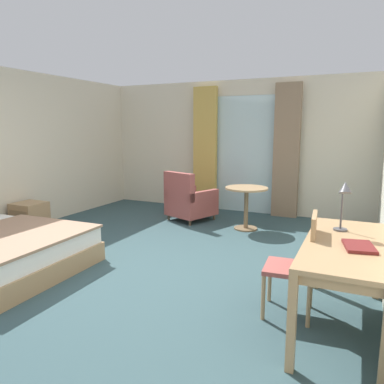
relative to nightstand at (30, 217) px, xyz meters
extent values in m
cube|color=#334C51|center=(2.41, -0.66, -0.29)|extent=(6.05, 7.92, 0.10)
cube|color=beige|center=(2.41, 3.05, 1.06)|extent=(5.65, 0.12, 2.61)
cube|color=silver|center=(2.67, 2.97, 0.90)|extent=(1.21, 0.02, 2.29)
cube|color=tan|center=(1.85, 2.87, 1.00)|extent=(0.49, 0.10, 2.49)
cube|color=#897056|center=(3.50, 2.87, 1.00)|extent=(0.48, 0.10, 2.49)
cube|color=#99755B|center=(1.22, -1.34, 0.20)|extent=(1.46, 1.65, 0.03)
cube|color=tan|center=(0.00, 0.00, 0.00)|extent=(0.46, 0.44, 0.49)
cube|color=#8F704E|center=(0.00, -0.22, 0.10)|extent=(0.39, 0.01, 0.12)
cube|color=tan|center=(4.77, -1.00, 0.49)|extent=(0.65, 1.58, 0.04)
cube|color=tan|center=(4.77, -1.00, 0.44)|extent=(0.60, 1.50, 0.08)
cube|color=tan|center=(5.05, -0.24, 0.12)|extent=(0.06, 0.06, 0.72)
cube|color=tan|center=(4.49, -1.76, 0.12)|extent=(0.06, 0.06, 0.72)
cube|color=tan|center=(4.47, -0.24, 0.12)|extent=(0.06, 0.06, 0.72)
cube|color=#9E4C47|center=(4.31, -0.93, 0.19)|extent=(0.46, 0.46, 0.04)
cube|color=tan|center=(4.50, -0.91, 0.45)|extent=(0.07, 0.40, 0.49)
cylinder|color=tan|center=(4.10, -0.76, -0.04)|extent=(0.04, 0.04, 0.41)
cylinder|color=tan|center=(4.14, -1.14, -0.04)|extent=(0.04, 0.04, 0.41)
cylinder|color=tan|center=(4.49, -0.72, -0.04)|extent=(0.04, 0.04, 0.41)
cylinder|color=tan|center=(4.52, -1.10, -0.04)|extent=(0.04, 0.04, 0.41)
cylinder|color=#4C4C51|center=(4.70, -0.64, 0.52)|extent=(0.12, 0.12, 0.02)
cylinder|color=#4C4C51|center=(4.70, -0.64, 0.71)|extent=(0.02, 0.02, 0.37)
cone|color=#4C4C51|center=(4.73, -0.77, 0.93)|extent=(0.12, 0.14, 0.14)
cube|color=maroon|center=(4.87, -1.12, 0.52)|extent=(0.27, 0.35, 0.03)
cube|color=#9E4C47|center=(2.01, 1.87, 0.01)|extent=(0.90, 0.93, 0.31)
cube|color=#9E4C47|center=(1.90, 1.58, 0.41)|extent=(0.68, 0.35, 0.49)
cube|color=#9E4C47|center=(2.28, 1.77, 0.25)|extent=(0.35, 0.73, 0.16)
cube|color=#9E4C47|center=(1.73, 1.97, 0.25)|extent=(0.35, 0.73, 0.16)
cylinder|color=#4C3D2D|center=(2.38, 2.06, -0.19)|extent=(0.04, 0.04, 0.10)
cylinder|color=#4C3D2D|center=(1.85, 2.26, -0.19)|extent=(0.04, 0.04, 0.10)
cylinder|color=#4C3D2D|center=(2.17, 1.48, -0.19)|extent=(0.04, 0.04, 0.10)
cylinder|color=#4C3D2D|center=(1.64, 1.68, -0.19)|extent=(0.04, 0.04, 0.10)
cylinder|color=tan|center=(3.11, 1.68, 0.45)|extent=(0.70, 0.70, 0.03)
cylinder|color=brown|center=(3.11, 1.68, 0.10)|extent=(0.07, 0.07, 0.68)
cylinder|color=brown|center=(3.11, 1.68, -0.23)|extent=(0.39, 0.39, 0.02)
camera|label=1|loc=(4.88, -4.17, 1.43)|focal=34.77mm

